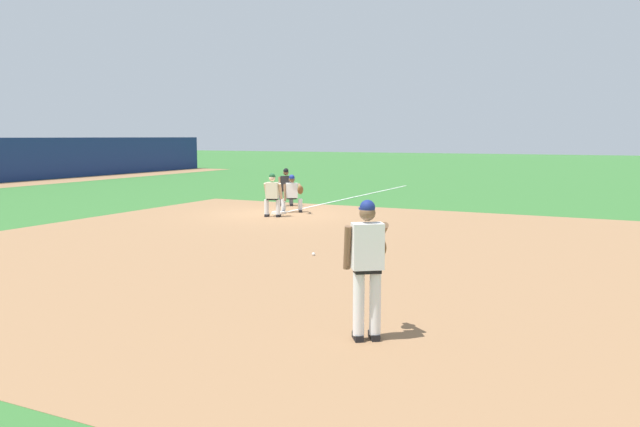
# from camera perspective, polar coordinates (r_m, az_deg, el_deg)

# --- Properties ---
(ground_plane) EXTENTS (160.00, 160.00, 0.00)m
(ground_plane) POSITION_cam_1_polar(r_m,az_deg,el_deg) (21.64, -3.79, -0.04)
(ground_plane) COLOR #336B2D
(infield_dirt_patch) EXTENTS (18.00, 18.00, 0.01)m
(infield_dirt_patch) POSITION_cam_1_polar(r_m,az_deg,el_deg) (14.92, -1.57, -3.22)
(infield_dirt_patch) COLOR #936B47
(infield_dirt_patch) RESTS_ON ground
(foul_line_stripe) EXTENTS (13.83, 0.10, 0.00)m
(foul_line_stripe) POSITION_cam_1_polar(r_m,az_deg,el_deg) (27.81, 3.35, 1.56)
(foul_line_stripe) COLOR white
(foul_line_stripe) RESTS_ON ground
(first_base_bag) EXTENTS (0.38, 0.38, 0.09)m
(first_base_bag) POSITION_cam_1_polar(r_m,az_deg,el_deg) (21.63, -3.79, 0.08)
(first_base_bag) COLOR white
(first_base_bag) RESTS_ON ground
(baseball) EXTENTS (0.07, 0.07, 0.07)m
(baseball) POSITION_cam_1_polar(r_m,az_deg,el_deg) (14.04, -0.60, -3.74)
(baseball) COLOR white
(baseball) RESTS_ON ground
(pitcher) EXTENTS (0.85, 0.57, 1.86)m
(pitcher) POSITION_cam_1_polar(r_m,az_deg,el_deg) (8.15, 4.39, -4.34)
(pitcher) COLOR black
(pitcher) RESTS_ON ground
(first_baseman) EXTENTS (0.81, 1.04, 1.34)m
(first_baseman) POSITION_cam_1_polar(r_m,az_deg,el_deg) (21.89, -2.53, 1.98)
(first_baseman) COLOR black
(first_baseman) RESTS_ON ground
(baserunner) EXTENTS (0.55, 0.66, 1.46)m
(baserunner) POSITION_cam_1_polar(r_m,az_deg,el_deg) (20.76, -4.38, 1.86)
(baserunner) COLOR black
(baserunner) RESTS_ON ground
(umpire) EXTENTS (0.64, 0.68, 1.46)m
(umpire) POSITION_cam_1_polar(r_m,az_deg,el_deg) (24.02, -3.13, 2.57)
(umpire) COLOR black
(umpire) RESTS_ON ground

